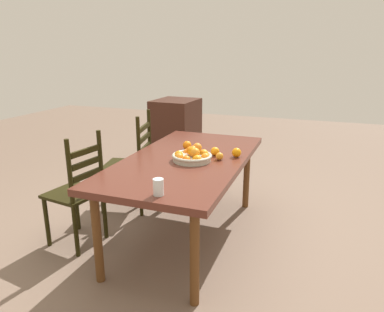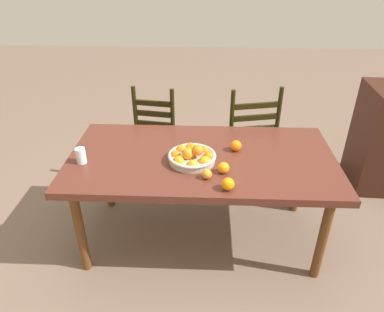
{
  "view_description": "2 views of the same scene",
  "coord_description": "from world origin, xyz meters",
  "px_view_note": "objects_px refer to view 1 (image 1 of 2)",
  "views": [
    {
      "loc": [
        -2.62,
        -1.0,
        1.58
      ],
      "look_at": [
        -0.06,
        -0.07,
        0.77
      ],
      "focal_mm": 33.28,
      "sensor_mm": 36.0,
      "label": 1
    },
    {
      "loc": [
        0.02,
        -2.1,
        1.97
      ],
      "look_at": [
        -0.06,
        -0.07,
        0.77
      ],
      "focal_mm": 33.47,
      "sensor_mm": 36.0,
      "label": 2
    }
  ],
  "objects_px": {
    "chair_near_window": "(131,164)",
    "orange_loose_3": "(237,153)",
    "cabinet": "(176,135)",
    "orange_loose_0": "(187,145)",
    "fruit_bowl": "(192,156)",
    "dining_table": "(186,165)",
    "chair_by_cabinet": "(78,193)",
    "drinking_glass": "(158,187)",
    "orange_loose_2": "(215,151)",
    "orange_loose_1": "(220,156)"
  },
  "relations": [
    {
      "from": "chair_near_window",
      "to": "orange_loose_3",
      "type": "distance_m",
      "value": 1.2
    },
    {
      "from": "chair_near_window",
      "to": "cabinet",
      "type": "relative_size",
      "value": 1.04
    },
    {
      "from": "orange_loose_0",
      "to": "orange_loose_3",
      "type": "distance_m",
      "value": 0.47
    },
    {
      "from": "fruit_bowl",
      "to": "orange_loose_3",
      "type": "distance_m",
      "value": 0.38
    },
    {
      "from": "dining_table",
      "to": "cabinet",
      "type": "relative_size",
      "value": 1.91
    },
    {
      "from": "fruit_bowl",
      "to": "cabinet",
      "type": "bearing_deg",
      "value": 26.39
    },
    {
      "from": "chair_by_cabinet",
      "to": "orange_loose_3",
      "type": "height_order",
      "value": "chair_by_cabinet"
    },
    {
      "from": "orange_loose_0",
      "to": "drinking_glass",
      "type": "relative_size",
      "value": 0.73
    },
    {
      "from": "dining_table",
      "to": "chair_by_cabinet",
      "type": "height_order",
      "value": "chair_by_cabinet"
    },
    {
      "from": "cabinet",
      "to": "drinking_glass",
      "type": "height_order",
      "value": "cabinet"
    },
    {
      "from": "dining_table",
      "to": "orange_loose_0",
      "type": "xyz_separation_m",
      "value": [
        0.24,
        0.08,
        0.1
      ]
    },
    {
      "from": "chair_by_cabinet",
      "to": "orange_loose_2",
      "type": "bearing_deg",
      "value": 127.08
    },
    {
      "from": "fruit_bowl",
      "to": "orange_loose_1",
      "type": "distance_m",
      "value": 0.22
    },
    {
      "from": "chair_by_cabinet",
      "to": "cabinet",
      "type": "distance_m",
      "value": 2.1
    },
    {
      "from": "chair_near_window",
      "to": "orange_loose_1",
      "type": "xyz_separation_m",
      "value": [
        -0.36,
        -1.03,
        0.29
      ]
    },
    {
      "from": "chair_by_cabinet",
      "to": "orange_loose_1",
      "type": "distance_m",
      "value": 1.2
    },
    {
      "from": "orange_loose_3",
      "to": "chair_near_window",
      "type": "bearing_deg",
      "value": 78.2
    },
    {
      "from": "orange_loose_0",
      "to": "orange_loose_3",
      "type": "bearing_deg",
      "value": -99.28
    },
    {
      "from": "dining_table",
      "to": "drinking_glass",
      "type": "relative_size",
      "value": 17.25
    },
    {
      "from": "orange_loose_1",
      "to": "drinking_glass",
      "type": "xyz_separation_m",
      "value": [
        -0.83,
        0.15,
        0.02
      ]
    },
    {
      "from": "dining_table",
      "to": "orange_loose_0",
      "type": "bearing_deg",
      "value": 19.3
    },
    {
      "from": "chair_by_cabinet",
      "to": "drinking_glass",
      "type": "height_order",
      "value": "chair_by_cabinet"
    },
    {
      "from": "orange_loose_3",
      "to": "drinking_glass",
      "type": "height_order",
      "value": "drinking_glass"
    },
    {
      "from": "orange_loose_1",
      "to": "orange_loose_2",
      "type": "relative_size",
      "value": 0.84
    },
    {
      "from": "chair_by_cabinet",
      "to": "fruit_bowl",
      "type": "xyz_separation_m",
      "value": [
        0.34,
        -0.87,
        0.31
      ]
    },
    {
      "from": "orange_loose_0",
      "to": "fruit_bowl",
      "type": "bearing_deg",
      "value": -152.19
    },
    {
      "from": "orange_loose_3",
      "to": "drinking_glass",
      "type": "distance_m",
      "value": 0.99
    },
    {
      "from": "orange_loose_0",
      "to": "chair_by_cabinet",
      "type": "bearing_deg",
      "value": 131.75
    },
    {
      "from": "orange_loose_0",
      "to": "orange_loose_2",
      "type": "bearing_deg",
      "value": -108.47
    },
    {
      "from": "chair_by_cabinet",
      "to": "orange_loose_3",
      "type": "distance_m",
      "value": 1.35
    },
    {
      "from": "cabinet",
      "to": "chair_by_cabinet",
      "type": "bearing_deg",
      "value": -177.23
    },
    {
      "from": "dining_table",
      "to": "drinking_glass",
      "type": "bearing_deg",
      "value": -171.4
    },
    {
      "from": "chair_near_window",
      "to": "orange_loose_2",
      "type": "bearing_deg",
      "value": 62.74
    },
    {
      "from": "chair_by_cabinet",
      "to": "drinking_glass",
      "type": "relative_size",
      "value": 9.15
    },
    {
      "from": "fruit_bowl",
      "to": "chair_near_window",
      "type": "bearing_deg",
      "value": 60.99
    },
    {
      "from": "orange_loose_2",
      "to": "orange_loose_3",
      "type": "bearing_deg",
      "value": -83.78
    },
    {
      "from": "chair_near_window",
      "to": "cabinet",
      "type": "height_order",
      "value": "chair_near_window"
    },
    {
      "from": "chair_near_window",
      "to": "orange_loose_3",
      "type": "xyz_separation_m",
      "value": [
        -0.24,
        -1.14,
        0.3
      ]
    },
    {
      "from": "orange_loose_1",
      "to": "orange_loose_2",
      "type": "bearing_deg",
      "value": 33.6
    },
    {
      "from": "cabinet",
      "to": "orange_loose_2",
      "type": "xyz_separation_m",
      "value": [
        -1.56,
        -1.0,
        0.29
      ]
    },
    {
      "from": "cabinet",
      "to": "orange_loose_2",
      "type": "distance_m",
      "value": 1.87
    },
    {
      "from": "cabinet",
      "to": "orange_loose_3",
      "type": "relative_size",
      "value": 12.32
    },
    {
      "from": "orange_loose_1",
      "to": "dining_table",
      "type": "bearing_deg",
      "value": 97.66
    },
    {
      "from": "fruit_bowl",
      "to": "drinking_glass",
      "type": "relative_size",
      "value": 3.06
    },
    {
      "from": "orange_loose_2",
      "to": "cabinet",
      "type": "bearing_deg",
      "value": 32.78
    },
    {
      "from": "orange_loose_0",
      "to": "orange_loose_3",
      "type": "relative_size",
      "value": 1.0
    },
    {
      "from": "fruit_bowl",
      "to": "orange_loose_1",
      "type": "relative_size",
      "value": 5.22
    },
    {
      "from": "orange_loose_3",
      "to": "dining_table",
      "type": "bearing_deg",
      "value": 112.61
    },
    {
      "from": "chair_near_window",
      "to": "drinking_glass",
      "type": "xyz_separation_m",
      "value": [
        -1.19,
        -0.88,
        0.31
      ]
    },
    {
      "from": "chair_by_cabinet",
      "to": "fruit_bowl",
      "type": "distance_m",
      "value": 0.99
    }
  ]
}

